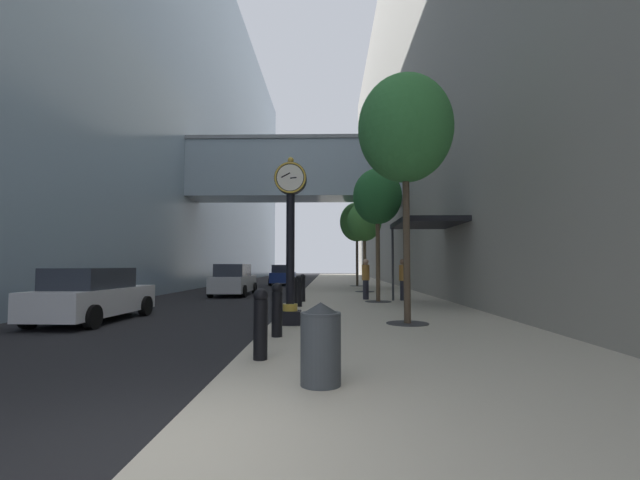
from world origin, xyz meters
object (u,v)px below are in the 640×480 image
Objects in this scene: bollard_second at (277,308)px; car_silver_near at (234,280)px; street_tree_mid_far at (364,222)px; trash_bin at (321,342)px; street_tree_mid_near at (377,197)px; street_tree_far at (357,222)px; car_blue_mid at (283,275)px; bollard_fifth at (299,290)px; street_tree_near at (405,130)px; pedestrian_walking at (403,278)px; pedestrian_by_clock at (366,278)px; bollard_fourth at (294,294)px; street_clock at (290,232)px; bollard_sixth at (303,287)px; car_white_far at (93,295)px; bollard_nearest at (261,322)px.

car_silver_near is (-4.13, 14.27, 0.09)m from bollard_second.
street_tree_mid_far is 4.92× the size of trash_bin.
street_tree_far is at bearing 90.00° from street_tree_mid_near.
trash_bin is 18.66m from car_silver_near.
bollard_second is 26.91m from car_blue_mid.
street_tree_near is (3.16, -4.53, 4.55)m from bollard_fifth.
street_tree_near is at bearing -90.00° from street_tree_mid_near.
street_tree_mid_far is at bearing 101.16° from pedestrian_walking.
street_tree_near is 3.68× the size of pedestrian_by_clock.
bollard_fifth is 0.20× the size of street_tree_mid_near.
bollard_fourth is 11.94m from street_tree_mid_far.
street_tree_mid_far reaches higher than car_blue_mid.
street_tree_mid_far is at bearing 83.57° from trash_bin.
street_clock is 1.08× the size of car_blue_mid.
trash_bin is at bearing -97.28° from pedestrian_by_clock.
street_tree_mid_near is (0.00, 6.66, -0.77)m from street_tree_near.
street_tree_mid_far is at bearing -90.00° from street_tree_far.
street_tree_far reaches higher than car_silver_near.
street_clock is 3.80× the size of bollard_second.
bollard_sixth is (-0.11, 6.95, -1.79)m from street_clock.
pedestrian_by_clock is (2.75, 5.57, 0.36)m from bollard_fourth.
street_tree_far is 1.30× the size of car_silver_near.
bollard_sixth is 12.53m from trash_bin.
bollard_fourth is 4.41m from bollard_sixth.
bollard_second is at bearing -29.82° from car_white_far.
street_tree_near is at bearing -64.88° from bollard_sixth.
street_tree_near is (3.16, -6.74, 4.55)m from bollard_sixth.
car_silver_near is (-8.46, 4.78, -0.26)m from pedestrian_walking.
street_tree_mid_near is (3.16, -0.07, 3.78)m from bollard_sixth.
car_blue_mid is at bearing 96.97° from bollard_fourth.
street_tree_mid_far is at bearing 90.00° from street_tree_mid_near.
bollard_fourth is at bearing -100.14° from street_tree_far.
bollard_second is 8.83m from bollard_sixth.
street_tree_mid_far is (3.16, 8.80, 3.40)m from bollard_fifth.
street_tree_mid_near reaches higher than car_blue_mid.
street_tree_near is at bearing -90.00° from street_tree_mid_far.
street_tree_far is at bearing -38.51° from car_blue_mid.
street_tree_mid_near reaches higher than pedestrian_walking.
car_white_far is (-5.86, 5.56, 0.03)m from bollard_nearest.
pedestrian_by_clock is (-0.41, -5.43, -3.03)m from street_tree_mid_far.
bollard_nearest is 1.00× the size of bollard_second.
street_tree_mid_far is 13.22m from car_blue_mid.
car_blue_mid reaches higher than trash_bin.
pedestrian_walking is at bearing 49.55° from bollard_fourth.
street_tree_mid_near is 13.33m from street_tree_far.
street_tree_near is 10.17m from car_white_far.
street_clock is 6.40m from car_white_far.
bollard_fourth is at bearing -130.45° from pedestrian_walking.
bollard_sixth is 3.01m from pedestrian_by_clock.
street_tree_far is 26.16m from trash_bin.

